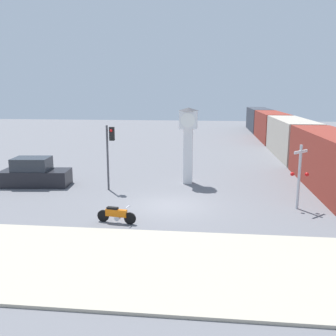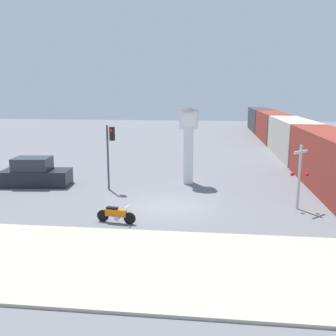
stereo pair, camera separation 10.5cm
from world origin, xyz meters
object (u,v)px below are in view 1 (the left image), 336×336
clock_tower (188,134)px  traffic_light (110,146)px  parked_car (35,174)px  motorcycle (116,215)px  freight_train (280,131)px  railroad_crossing_signal (299,174)px

clock_tower → traffic_light: clock_tower is taller
parked_car → motorcycle: bearing=-48.3°
motorcycle → parked_car: 9.24m
freight_train → parked_car: bearing=-133.6°
railroad_crossing_signal → parked_car: 15.79m
parked_car → clock_tower: bearing=4.4°
traffic_light → freight_train: bearing=56.1°
motorcycle → freight_train: (11.59, 25.59, 1.31)m
clock_tower → motorcycle: bearing=-109.1°
clock_tower → railroad_crossing_signal: (5.86, -4.87, -1.44)m
traffic_light → parked_car: bearing=174.3°
railroad_crossing_signal → parked_car: railroad_crossing_signal is taller
freight_train → railroad_crossing_signal: size_ratio=14.37×
motorcycle → parked_car: bearing=147.2°
motorcycle → parked_car: (-6.83, 6.22, 0.36)m
motorcycle → freight_train: bearing=75.1°
freight_train → motorcycle: bearing=-114.4°
motorcycle → freight_train: freight_train is taller
clock_tower → parked_car: size_ratio=1.12×
parked_car → traffic_light: bearing=-11.7°
clock_tower → railroad_crossing_signal: 7.76m
traffic_light → clock_tower: bearing=26.6°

